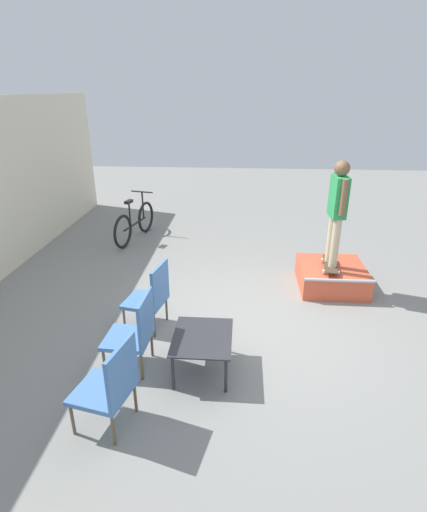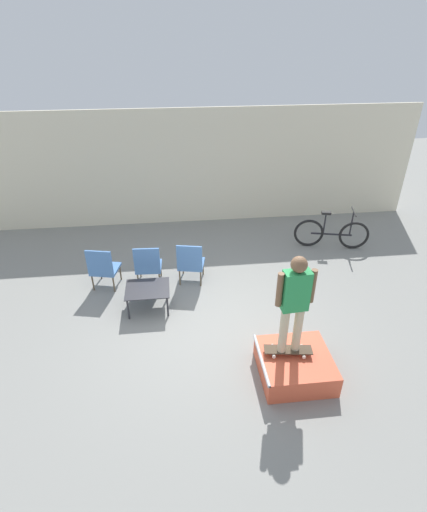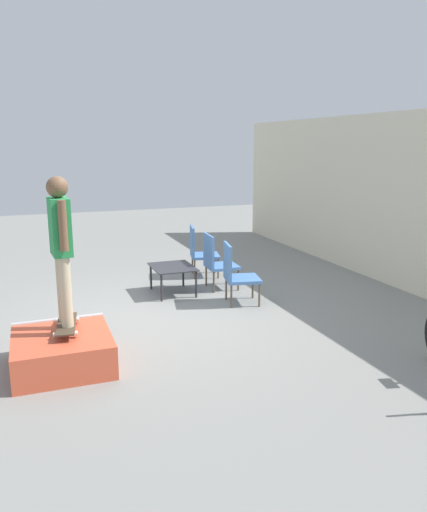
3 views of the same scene
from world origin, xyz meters
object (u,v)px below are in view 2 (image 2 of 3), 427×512
(patio_chair_center, at_px, (148,264))
(patio_chair_right, at_px, (191,262))
(bicycle, at_px, (331,233))
(patio_chair_left, at_px, (103,267))
(skateboard_on_ramp, at_px, (288,350))
(skate_ramp_box, at_px, (295,365))
(coffee_table, at_px, (148,291))
(person_skater, at_px, (295,299))

(patio_chair_center, xyz_separation_m, patio_chair_right, (0.87, 0.00, 0.00))
(patio_chair_right, distance_m, bicycle, 3.65)
(patio_chair_left, bearing_deg, patio_chair_right, -167.39)
(skateboard_on_ramp, xyz_separation_m, patio_chair_center, (-2.20, 2.65, 0.05))
(skate_ramp_box, distance_m, patio_chair_left, 4.23)
(patio_chair_center, bearing_deg, skateboard_on_ramp, 132.51)
(coffee_table, distance_m, patio_chair_center, 0.79)
(coffee_table, bearing_deg, patio_chair_left, 139.22)
(skate_ramp_box, bearing_deg, bicycle, 62.37)
(person_skater, bearing_deg, skate_ramp_box, -35.87)
(skateboard_on_ramp, bearing_deg, patio_chair_right, 124.13)
(person_skater, distance_m, coffee_table, 3.07)
(patio_chair_left, bearing_deg, skate_ramp_box, 152.39)
(patio_chair_center, bearing_deg, bicycle, -162.52)
(coffee_table, relative_size, bicycle, 0.47)
(person_skater, distance_m, bicycle, 4.48)
(bicycle, bearing_deg, coffee_table, -143.06)
(skateboard_on_ramp, height_order, patio_chair_right, patio_chair_right)
(skateboard_on_ramp, bearing_deg, skate_ramp_box, -24.09)
(person_skater, distance_m, patio_chair_left, 4.19)
(skateboard_on_ramp, xyz_separation_m, coffee_table, (-2.20, 1.87, -0.05))
(skate_ramp_box, distance_m, patio_chair_center, 3.59)
(person_skater, xyz_separation_m, coffee_table, (-2.20, 1.87, -1.03))
(skate_ramp_box, distance_m, skateboard_on_ramp, 0.30)
(patio_chair_right, relative_size, bicycle, 0.55)
(patio_chair_left, bearing_deg, bicycle, -155.16)
(skate_ramp_box, height_order, patio_chair_center, patio_chair_center)
(coffee_table, relative_size, patio_chair_center, 0.86)
(patio_chair_left, distance_m, bicycle, 5.37)
(patio_chair_center, bearing_deg, coffee_table, 93.16)
(person_skater, bearing_deg, patio_chair_center, 125.40)
(patio_chair_right, bearing_deg, skateboard_on_ramp, 128.16)
(person_skater, bearing_deg, coffee_table, 135.29)
(person_skater, xyz_separation_m, patio_chair_center, (-2.20, 2.65, -0.93))
(coffee_table, height_order, patio_chair_right, patio_chair_right)
(skate_ramp_box, distance_m, coffee_table, 3.03)
(coffee_table, xyz_separation_m, patio_chair_left, (-0.91, 0.78, 0.10))
(coffee_table, xyz_separation_m, patio_chair_center, (-0.01, 0.78, 0.10))
(patio_chair_right, bearing_deg, skate_ramp_box, 129.47)
(skateboard_on_ramp, relative_size, patio_chair_right, 0.79)
(skateboard_on_ramp, bearing_deg, patio_chair_left, 146.95)
(bicycle, bearing_deg, patio_chair_left, -154.73)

